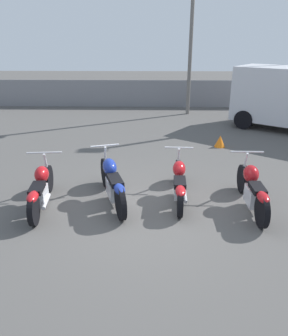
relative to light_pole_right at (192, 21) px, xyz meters
name	(u,v)px	position (x,y,z in m)	size (l,w,h in m)	color
ground_plane	(143,210)	(-1.79, -9.09, -3.88)	(60.00, 60.00, 0.00)	#514F4C
fence_back	(149,94)	(-1.79, 1.59, -3.22)	(40.00, 0.04, 1.31)	gray
light_pole_right	(192,21)	(0.00, 0.00, 0.00)	(0.70, 0.35, 6.44)	slate
motorcycle_slot_0	(41,189)	(-3.85, -8.99, -3.47)	(0.74, 2.03, 0.96)	black
motorcycle_slot_1	(112,182)	(-2.44, -8.71, -3.42)	(0.91, 2.15, 1.03)	black
motorcycle_slot_2	(179,182)	(-1.04, -8.54, -3.48)	(0.65, 2.15, 0.93)	black
motorcycle_slot_3	(253,189)	(0.39, -8.93, -3.45)	(0.70, 2.10, 0.99)	black
traffic_cone_near	(220,141)	(0.54, -4.89, -3.69)	(0.34, 0.34, 0.36)	orange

